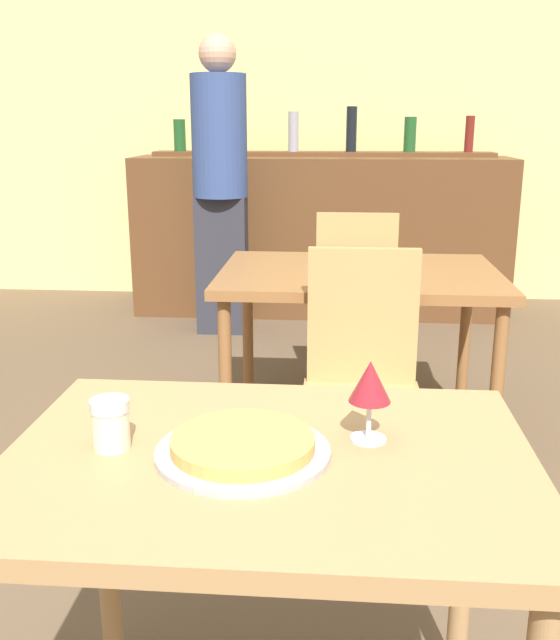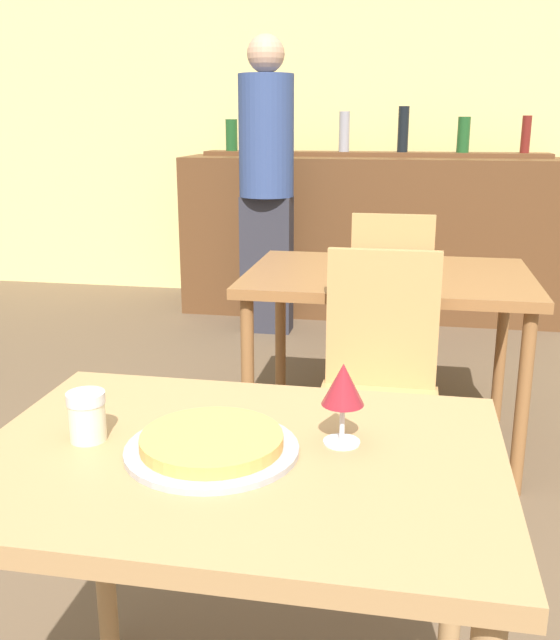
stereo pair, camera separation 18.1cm
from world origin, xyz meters
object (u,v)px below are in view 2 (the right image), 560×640
chair_far_side_front (379,374)px  wine_glass (343,387)px  chair_far_side_back (391,295)px  cheese_shaker (88,415)px  person_standing (266,176)px  pizza_tray (212,444)px

chair_far_side_front → wine_glass: chair_far_side_front is taller
chair_far_side_back → cheese_shaker: (-0.51, -2.24, 0.28)m
cheese_shaker → person_standing: (-0.32, 3.26, 0.21)m
chair_far_side_front → cheese_shaker: size_ratio=9.61×
chair_far_side_front → pizza_tray: chair_far_side_front is taller
pizza_tray → wine_glass: 0.26m
cheese_shaker → wine_glass: size_ratio=0.60×
chair_far_side_back → pizza_tray: (-0.26, -2.25, 0.24)m
chair_far_side_front → wine_glass: (-0.03, -1.03, 0.34)m
chair_far_side_front → chair_far_side_back: bearing=90.0°
chair_far_side_front → cheese_shaker: bearing=-114.7°
chair_far_side_back → pizza_tray: chair_far_side_back is taller
pizza_tray → person_standing: size_ratio=0.17×
pizza_tray → cheese_shaker: (-0.25, 0.01, 0.03)m
chair_far_side_front → chair_far_side_back: size_ratio=1.00×
chair_far_side_back → person_standing: 1.40m
cheese_shaker → wine_glass: (0.48, 0.07, 0.06)m
cheese_shaker → chair_far_side_front: bearing=65.3°
pizza_tray → cheese_shaker: 0.25m
chair_far_side_front → pizza_tray: bearing=-103.1°
chair_far_side_back → chair_far_side_front: bearing=90.0°
person_standing → cheese_shaker: bearing=-84.4°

